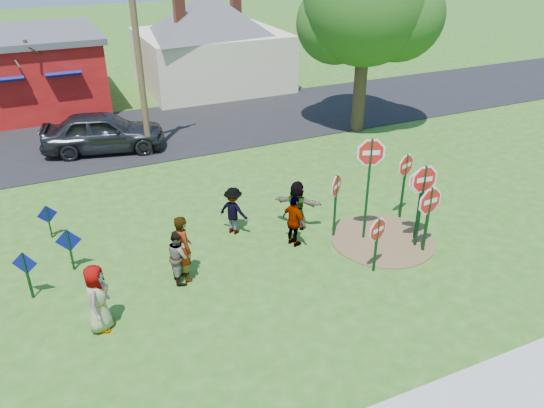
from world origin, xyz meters
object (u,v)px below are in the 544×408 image
(stop_sign_c, at_px, (423,188))
(person_b, at_px, (184,248))
(suv, at_px, (103,132))
(stop_sign_b, at_px, (370,164))
(stop_sign_a, at_px, (377,234))
(leafy_tree, at_px, (369,9))
(utility_pole, at_px, (138,52))
(stop_sign_d, at_px, (405,171))
(person_a, at_px, (97,298))

(stop_sign_c, height_order, person_b, stop_sign_c)
(stop_sign_c, distance_m, suv, 13.80)
(stop_sign_b, distance_m, person_b, 5.82)
(stop_sign_a, height_order, leafy_tree, leafy_tree)
(utility_pole, xyz_separation_m, leafy_tree, (9.80, -1.01, 1.16))
(stop_sign_c, bearing_deg, stop_sign_d, 73.33)
(utility_pole, height_order, leafy_tree, leafy_tree)
(utility_pole, relative_size, leafy_tree, 0.96)
(stop_sign_b, bearing_deg, suv, 140.17)
(person_a, xyz_separation_m, leafy_tree, (13.34, 9.38, 4.56))
(suv, bearing_deg, stop_sign_b, -137.41)
(person_b, relative_size, suv, 0.38)
(stop_sign_a, xyz_separation_m, utility_pole, (-3.76, 11.11, 3.07))
(stop_sign_a, distance_m, person_b, 5.23)
(stop_sign_c, bearing_deg, person_a, -175.93)
(stop_sign_a, xyz_separation_m, stop_sign_b, (0.73, 1.63, 1.29))
(stop_sign_b, relative_size, person_a, 1.94)
(stop_sign_b, relative_size, stop_sign_d, 1.42)
(stop_sign_a, height_order, utility_pole, utility_pole)
(stop_sign_d, xyz_separation_m, person_b, (-7.42, -0.34, -0.75))
(stop_sign_d, height_order, utility_pole, utility_pole)
(suv, xyz_separation_m, leafy_tree, (11.42, -2.18, 4.55))
(stop_sign_a, distance_m, stop_sign_b, 2.20)
(suv, distance_m, leafy_tree, 12.48)
(stop_sign_c, relative_size, suv, 0.56)
(suv, bearing_deg, stop_sign_c, -135.33)
(stop_sign_a, bearing_deg, leafy_tree, 42.63)
(stop_sign_a, height_order, stop_sign_d, stop_sign_d)
(stop_sign_b, bearing_deg, leafy_tree, 78.23)
(suv, bearing_deg, person_b, -164.52)
(stop_sign_a, distance_m, stop_sign_d, 3.40)
(stop_sign_d, relative_size, person_b, 1.25)
(person_b, bearing_deg, stop_sign_a, -116.02)
(stop_sign_c, height_order, leafy_tree, leafy_tree)
(utility_pole, bearing_deg, leafy_tree, -5.87)
(person_a, height_order, suv, person_a)
(stop_sign_a, xyz_separation_m, person_a, (-7.30, 0.72, -0.34))
(stop_sign_c, height_order, utility_pole, utility_pole)
(stop_sign_b, distance_m, suv, 12.38)
(stop_sign_b, distance_m, stop_sign_c, 1.66)
(stop_sign_a, distance_m, utility_pole, 12.12)
(stop_sign_a, bearing_deg, person_b, 142.63)
(leafy_tree, bearing_deg, stop_sign_a, -120.89)
(stop_sign_d, bearing_deg, stop_sign_c, -128.19)
(person_a, bearing_deg, person_b, -41.32)
(stop_sign_a, xyz_separation_m, suv, (-5.38, 12.28, -0.32))
(stop_sign_c, bearing_deg, stop_sign_a, -157.76)
(suv, bearing_deg, stop_sign_a, -143.58)
(stop_sign_d, bearing_deg, suv, 111.52)
(stop_sign_c, bearing_deg, stop_sign_b, 143.37)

